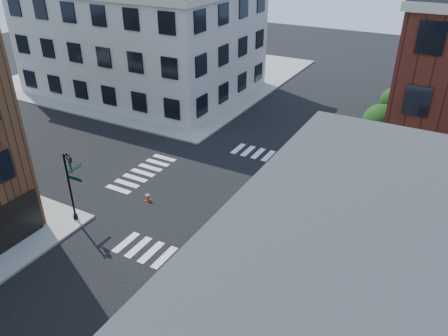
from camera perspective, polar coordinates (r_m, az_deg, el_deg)
ground at (r=29.27m, az=0.26°, el=-3.86°), size 120.00×120.00×0.00m
sidewalk_nw at (r=56.08m, az=-8.46°, el=12.08°), size 30.00×30.00×0.15m
building_nw at (r=49.76m, az=-10.54°, el=16.28°), size 22.00×16.00×11.00m
tree_near at (r=34.32m, az=19.81°, el=5.40°), size 2.69×2.69×4.49m
tree_far at (r=40.01m, az=21.44°, el=7.88°), size 2.43×2.43×4.07m
signal_pole at (r=27.11m, az=-19.36°, el=-1.47°), size 1.29×1.24×4.60m
box_truck at (r=23.76m, az=18.39°, el=-7.88°), size 9.33×3.86×4.13m
traffic_cone at (r=29.25m, az=-9.95°, el=-3.67°), size 0.43×0.43×0.62m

